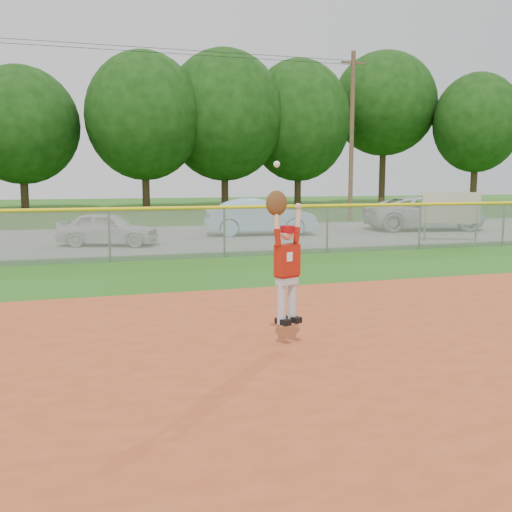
{
  "coord_description": "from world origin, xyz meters",
  "views": [
    {
      "loc": [
        -3.98,
        -6.48,
        2.38
      ],
      "look_at": [
        -1.31,
        2.4,
        1.1
      ],
      "focal_mm": 40.0,
      "sensor_mm": 36.0,
      "label": 1
    }
  ],
  "objects_px": {
    "car_blue": "(260,217)",
    "car_white_b": "(425,213)",
    "car_white_a": "(108,229)",
    "sponsor_sign": "(451,209)",
    "ballplayer": "(286,258)"
  },
  "relations": [
    {
      "from": "car_blue",
      "to": "ballplayer",
      "type": "distance_m",
      "value": 15.59
    },
    {
      "from": "car_white_b",
      "to": "car_white_a",
      "type": "bearing_deg",
      "value": 108.12
    },
    {
      "from": "ballplayer",
      "to": "car_blue",
      "type": "bearing_deg",
      "value": 74.05
    },
    {
      "from": "ballplayer",
      "to": "car_white_a",
      "type": "bearing_deg",
      "value": 98.22
    },
    {
      "from": "car_white_b",
      "to": "ballplayer",
      "type": "xyz_separation_m",
      "value": [
        -12.02,
        -14.98,
        0.5
      ]
    },
    {
      "from": "sponsor_sign",
      "to": "ballplayer",
      "type": "height_order",
      "value": "ballplayer"
    },
    {
      "from": "car_white_a",
      "to": "sponsor_sign",
      "type": "height_order",
      "value": "sponsor_sign"
    },
    {
      "from": "sponsor_sign",
      "to": "ballplayer",
      "type": "distance_m",
      "value": 14.86
    },
    {
      "from": "car_blue",
      "to": "sponsor_sign",
      "type": "relative_size",
      "value": 2.38
    },
    {
      "from": "car_blue",
      "to": "sponsor_sign",
      "type": "xyz_separation_m",
      "value": [
        6.04,
        -4.28,
        0.44
      ]
    },
    {
      "from": "car_blue",
      "to": "sponsor_sign",
      "type": "height_order",
      "value": "sponsor_sign"
    },
    {
      "from": "car_blue",
      "to": "car_white_b",
      "type": "relative_size",
      "value": 0.84
    },
    {
      "from": "car_white_a",
      "to": "car_white_b",
      "type": "xyz_separation_m",
      "value": [
        13.89,
        2.01,
        0.16
      ]
    },
    {
      "from": "car_white_b",
      "to": "sponsor_sign",
      "type": "xyz_separation_m",
      "value": [
        -1.7,
        -4.28,
        0.44
      ]
    },
    {
      "from": "car_white_b",
      "to": "ballplayer",
      "type": "bearing_deg",
      "value": 151.13
    }
  ]
}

